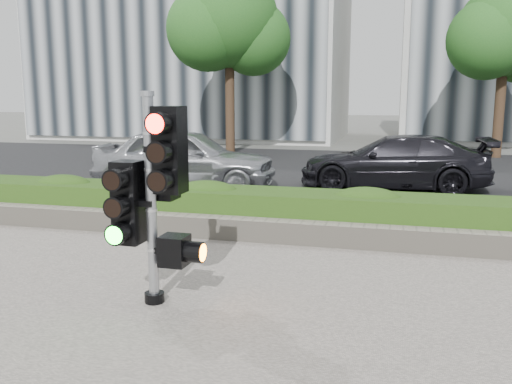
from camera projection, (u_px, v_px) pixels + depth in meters
The scene contains 11 objects.
ground at pixel (230, 282), 6.69m from camera, with size 120.00×120.00×0.00m, color #51514C.
sidewalk at pixel (137, 384), 4.30m from camera, with size 16.00×11.00×0.03m, color #9E9389.
road at pixel (329, 172), 16.21m from camera, with size 60.00×13.00×0.02m, color black.
curb at pixel (283, 221), 9.68m from camera, with size 60.00×0.25×0.12m, color gray.
stone_wall at pixel (266, 230), 8.46m from camera, with size 12.00×0.32×0.34m, color gray.
hedge at pixel (275, 211), 9.05m from camera, with size 12.00×1.00×0.68m, color #477223.
tree_left at pixel (229, 23), 20.79m from camera, with size 4.61×4.03×7.34m.
tree_right at pixel (505, 33), 19.36m from camera, with size 4.10×3.58×6.53m.
traffic_signal at pixel (155, 189), 5.78m from camera, with size 0.79×0.58×2.29m.
car_silver at pixel (185, 158), 13.20m from camera, with size 1.77×4.40×1.50m, color #A5A7AC.
car_dark at pixel (394, 162), 13.26m from camera, with size 1.84×4.53×1.32m, color black.
Camera 1 is at (1.91, -6.10, 2.27)m, focal length 38.00 mm.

